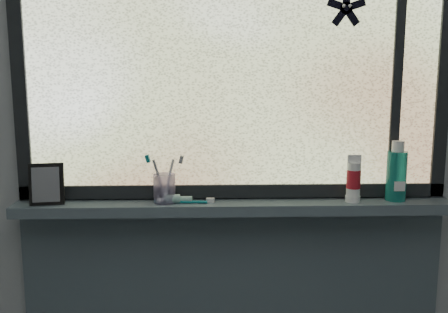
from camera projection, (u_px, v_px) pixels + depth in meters
wall_back at (234, 138)px, 1.88m from camera, size 3.00×0.01×2.50m
windowsill at (235, 207)px, 1.85m from camera, size 1.62×0.14×0.04m
window_pane at (234, 62)px, 1.81m from camera, size 1.50×0.01×1.00m
frame_bottom at (234, 191)px, 1.89m from camera, size 1.60×0.03×0.05m
frame_left at (19, 62)px, 1.79m from camera, size 0.05×0.03×1.10m
frame_right at (444, 62)px, 1.83m from camera, size 0.05×0.03×1.10m
frame_mullion at (397, 62)px, 1.83m from camera, size 0.03×0.03×1.00m
starfish_sticker at (346, 8)px, 1.78m from camera, size 0.15×0.02×0.15m
vanity_mirror at (47, 184)px, 1.80m from camera, size 0.13×0.08×0.15m
toothpaste_tube at (177, 199)px, 1.82m from camera, size 0.18×0.05×0.03m
toothbrush_cup at (164, 188)px, 1.83m from camera, size 0.09×0.09×0.11m
toothbrush_lying at (181, 201)px, 1.82m from camera, size 0.24×0.04×0.02m
mouthwash_bottle at (397, 171)px, 1.85m from camera, size 0.08×0.08×0.18m
cream_tube at (354, 177)px, 1.83m from camera, size 0.06×0.06×0.13m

